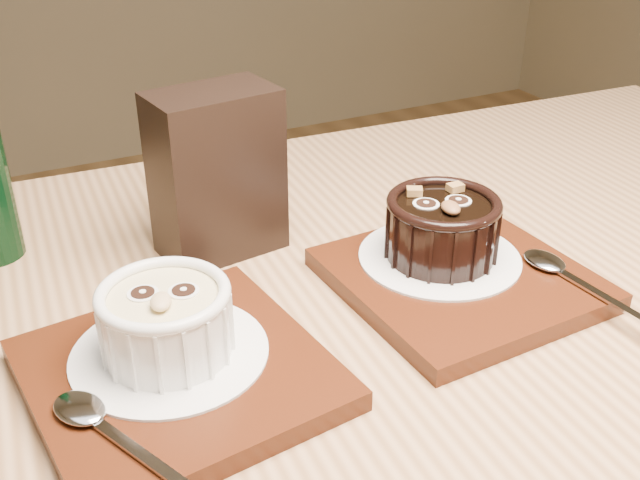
{
  "coord_description": "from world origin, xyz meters",
  "views": [
    {
      "loc": [
        -0.34,
        -0.12,
        1.07
      ],
      "look_at": [
        -0.13,
        0.29,
        0.81
      ],
      "focal_mm": 42.0,
      "sensor_mm": 36.0,
      "label": 1
    }
  ],
  "objects_px": {
    "table": "(391,442)",
    "ramekin_dark": "(442,225)",
    "condiment_stand": "(217,174)",
    "tray_left": "(178,374)",
    "tray_right": "(460,279)",
    "ramekin_white": "(166,318)"
  },
  "relations": [
    {
      "from": "table",
      "to": "ramekin_dark",
      "type": "height_order",
      "value": "ramekin_dark"
    },
    {
      "from": "table",
      "to": "condiment_stand",
      "type": "height_order",
      "value": "condiment_stand"
    },
    {
      "from": "tray_left",
      "to": "condiment_stand",
      "type": "bearing_deg",
      "value": 61.16
    },
    {
      "from": "ramekin_dark",
      "to": "tray_right",
      "type": "bearing_deg",
      "value": -67.85
    },
    {
      "from": "tray_right",
      "to": "condiment_stand",
      "type": "distance_m",
      "value": 0.21
    },
    {
      "from": "ramekin_dark",
      "to": "condiment_stand",
      "type": "bearing_deg",
      "value": 154.23
    },
    {
      "from": "table",
      "to": "ramekin_white",
      "type": "distance_m",
      "value": 0.21
    },
    {
      "from": "tray_right",
      "to": "ramekin_dark",
      "type": "xyz_separation_m",
      "value": [
        -0.0,
        0.02,
        0.04
      ]
    },
    {
      "from": "tray_left",
      "to": "condiment_stand",
      "type": "relative_size",
      "value": 1.29
    },
    {
      "from": "ramekin_white",
      "to": "tray_right",
      "type": "height_order",
      "value": "ramekin_white"
    },
    {
      "from": "tray_left",
      "to": "tray_right",
      "type": "xyz_separation_m",
      "value": [
        0.23,
        0.01,
        0.0
      ]
    },
    {
      "from": "tray_right",
      "to": "ramekin_dark",
      "type": "relative_size",
      "value": 2.0
    },
    {
      "from": "table",
      "to": "condiment_stand",
      "type": "bearing_deg",
      "value": 108.27
    },
    {
      "from": "table",
      "to": "condiment_stand",
      "type": "distance_m",
      "value": 0.25
    },
    {
      "from": "table",
      "to": "tray_left",
      "type": "xyz_separation_m",
      "value": [
        -0.15,
        0.03,
        0.1
      ]
    },
    {
      "from": "tray_left",
      "to": "ramekin_dark",
      "type": "bearing_deg",
      "value": 9.58
    },
    {
      "from": "ramekin_dark",
      "to": "condiment_stand",
      "type": "xyz_separation_m",
      "value": [
        -0.14,
        0.12,
        0.03
      ]
    },
    {
      "from": "tray_left",
      "to": "ramekin_dark",
      "type": "height_order",
      "value": "ramekin_dark"
    },
    {
      "from": "tray_left",
      "to": "tray_right",
      "type": "relative_size",
      "value": 1.0
    },
    {
      "from": "ramekin_white",
      "to": "ramekin_dark",
      "type": "distance_m",
      "value": 0.23
    },
    {
      "from": "table",
      "to": "tray_right",
      "type": "bearing_deg",
      "value": 27.47
    },
    {
      "from": "condiment_stand",
      "to": "tray_right",
      "type": "bearing_deg",
      "value": -44.33
    }
  ]
}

